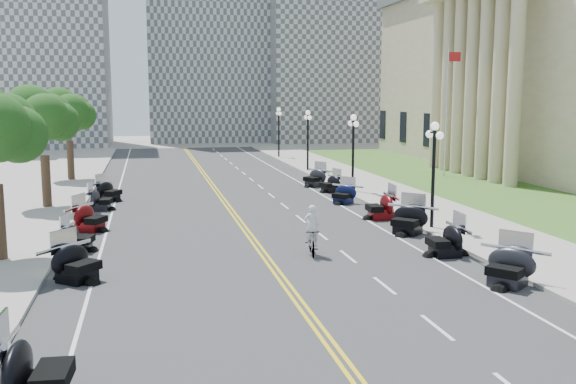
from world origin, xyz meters
TOP-DOWN VIEW (x-y plane):
  - ground at (0.00, 0.00)m, footprint 160.00×160.00m
  - road at (0.00, 10.00)m, footprint 16.00×90.00m
  - centerline_yellow_a at (-0.12, 10.00)m, footprint 0.12×90.00m
  - centerline_yellow_b at (0.12, 10.00)m, footprint 0.12×90.00m
  - edge_line_north at (6.40, 10.00)m, footprint 0.12×90.00m
  - edge_line_south at (-6.40, 10.00)m, footprint 0.12×90.00m
  - lane_dash_4 at (3.20, -8.00)m, footprint 0.12×2.00m
  - lane_dash_5 at (3.20, -4.00)m, footprint 0.12×2.00m
  - lane_dash_6 at (3.20, 0.00)m, footprint 0.12×2.00m
  - lane_dash_7 at (3.20, 4.00)m, footprint 0.12×2.00m
  - lane_dash_8 at (3.20, 8.00)m, footprint 0.12×2.00m
  - lane_dash_9 at (3.20, 12.00)m, footprint 0.12×2.00m
  - lane_dash_10 at (3.20, 16.00)m, footprint 0.12×2.00m
  - lane_dash_11 at (3.20, 20.00)m, footprint 0.12×2.00m
  - lane_dash_12 at (3.20, 24.00)m, footprint 0.12×2.00m
  - lane_dash_13 at (3.20, 28.00)m, footprint 0.12×2.00m
  - lane_dash_14 at (3.20, 32.00)m, footprint 0.12×2.00m
  - lane_dash_15 at (3.20, 36.00)m, footprint 0.12×2.00m
  - lane_dash_16 at (3.20, 40.00)m, footprint 0.12×2.00m
  - lane_dash_17 at (3.20, 44.00)m, footprint 0.12×2.00m
  - lane_dash_18 at (3.20, 48.00)m, footprint 0.12×2.00m
  - lane_dash_19 at (3.20, 52.00)m, footprint 0.12×2.00m
  - sidewalk_north at (10.50, 10.00)m, footprint 5.00×90.00m
  - sidewalk_south at (-10.50, 10.00)m, footprint 5.00×90.00m
  - lawn at (17.50, 18.00)m, footprint 9.00×60.00m
  - distant_block_a at (-18.00, 62.00)m, footprint 18.00×14.00m
  - distant_block_b at (4.00, 68.00)m, footprint 16.00×12.00m
  - distant_block_c at (22.00, 65.00)m, footprint 20.00×14.00m
  - street_lamp_2 at (8.60, 4.00)m, footprint 0.50×1.20m
  - street_lamp_3 at (8.60, 16.00)m, footprint 0.50×1.20m
  - street_lamp_4 at (8.60, 28.00)m, footprint 0.50×1.20m
  - street_lamp_5 at (8.60, 40.00)m, footprint 0.50×1.20m
  - flagpole at (18.00, 22.00)m, footprint 1.10×0.20m
  - tree_3 at (-10.00, 14.00)m, footprint 4.80×4.80m
  - tree_4 at (-10.00, 26.00)m, footprint 4.80×4.80m
  - motorcycle_n_4 at (7.18, -4.94)m, footprint 2.90×2.90m
  - motorcycle_n_5 at (6.97, -0.74)m, footprint 2.08×2.08m
  - motorcycle_n_6 at (7.13, 3.39)m, footprint 3.00×3.00m
  - motorcycle_n_7 at (7.18, 7.06)m, footprint 2.18×2.18m
  - motorcycle_n_8 at (6.75, 12.05)m, footprint 2.54×2.54m
  - motorcycle_n_9 at (7.26, 16.58)m, footprint 2.24×2.24m
  - motorcycle_n_10 at (6.91, 19.30)m, footprint 2.71×2.71m
  - motorcycle_s_3 at (-6.81, -10.35)m, footprint 2.37×2.37m
  - motorcycle_s_5 at (-6.89, -1.31)m, footprint 2.89×2.89m
  - motorcycle_s_6 at (-7.29, 3.19)m, footprint 2.15×2.15m
  - motorcycle_s_7 at (-7.15, 7.18)m, footprint 2.71×2.71m
  - motorcycle_s_8 at (-7.05, 12.80)m, footprint 2.14×2.14m
  - motorcycle_s_9 at (-6.76, 15.94)m, footprint 2.65×2.65m
  - bicycle at (1.85, 0.54)m, footprint 0.79×1.89m
  - cyclist_rider at (1.85, 0.54)m, footprint 0.62×0.40m

SIDE VIEW (x-z plane):
  - ground at x=0.00m, z-range 0.00..0.00m
  - road at x=0.00m, z-range 0.00..0.01m
  - centerline_yellow_a at x=-0.12m, z-range 0.01..0.01m
  - centerline_yellow_b at x=0.12m, z-range 0.01..0.01m
  - edge_line_north at x=6.40m, z-range 0.01..0.01m
  - edge_line_south at x=-6.40m, z-range 0.01..0.01m
  - lane_dash_4 at x=3.20m, z-range 0.01..0.01m
  - lane_dash_5 at x=3.20m, z-range 0.01..0.01m
  - lane_dash_6 at x=3.20m, z-range 0.01..0.01m
  - lane_dash_7 at x=3.20m, z-range 0.01..0.01m
  - lane_dash_8 at x=3.20m, z-range 0.01..0.01m
  - lane_dash_9 at x=3.20m, z-range 0.01..0.01m
  - lane_dash_10 at x=3.20m, z-range 0.01..0.01m
  - lane_dash_11 at x=3.20m, z-range 0.01..0.01m
  - lane_dash_12 at x=3.20m, z-range 0.01..0.01m
  - lane_dash_13 at x=3.20m, z-range 0.01..0.01m
  - lane_dash_14 at x=3.20m, z-range 0.01..0.01m
  - lane_dash_15 at x=3.20m, z-range 0.01..0.01m
  - lane_dash_16 at x=3.20m, z-range 0.01..0.01m
  - lane_dash_17 at x=3.20m, z-range 0.01..0.01m
  - lane_dash_18 at x=3.20m, z-range 0.01..0.01m
  - lane_dash_19 at x=3.20m, z-range 0.01..0.01m
  - lawn at x=17.50m, z-range 0.00..0.10m
  - sidewalk_north at x=10.50m, z-range 0.00..0.15m
  - sidewalk_south at x=-10.50m, z-range 0.00..0.15m
  - bicycle at x=1.85m, z-range 0.00..1.10m
  - motorcycle_n_9 at x=7.26m, z-range 0.00..1.25m
  - motorcycle_s_6 at x=-7.29m, z-range 0.00..1.25m
  - motorcycle_n_8 at x=6.75m, z-range 0.00..1.26m
  - motorcycle_s_8 at x=-7.05m, z-range 0.00..1.30m
  - motorcycle_s_9 at x=-6.76m, z-range 0.00..1.33m
  - motorcycle_n_10 at x=6.91m, z-range 0.00..1.39m
  - motorcycle_s_7 at x=-7.15m, z-range 0.00..1.40m
  - motorcycle_n_5 at x=6.97m, z-range 0.00..1.41m
  - motorcycle_s_5 at x=-6.89m, z-range 0.00..1.44m
  - motorcycle_n_4 at x=7.18m, z-range 0.00..1.44m
  - motorcycle_n_7 at x=7.18m, z-range 0.00..1.47m
  - motorcycle_n_6 at x=7.13m, z-range 0.00..1.48m
  - motorcycle_s_3 at x=-6.81m, z-range 0.00..1.55m
  - cyclist_rider at x=1.85m, z-range 1.10..2.79m
  - street_lamp_2 at x=8.60m, z-range 0.15..5.05m
  - street_lamp_3 at x=8.60m, z-range 0.15..5.05m
  - street_lamp_4 at x=8.60m, z-range 0.15..5.05m
  - street_lamp_5 at x=8.60m, z-range 0.15..5.05m
  - tree_3 at x=-10.00m, z-range 0.15..9.35m
  - tree_4 at x=-10.00m, z-range 0.15..9.35m
  - flagpole at x=18.00m, z-range 0.00..10.00m
  - distant_block_c at x=22.00m, z-range 0.00..22.00m
  - distant_block_a at x=-18.00m, z-range 0.00..26.00m
  - distant_block_b at x=4.00m, z-range 0.00..30.00m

